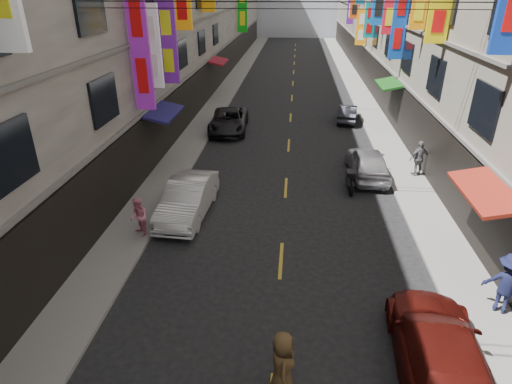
% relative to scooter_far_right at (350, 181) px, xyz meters
% --- Properties ---
extents(sidewalk_left, '(2.00, 90.00, 0.12)m').
position_rel_scooter_far_right_xyz_m(sidewalk_left, '(-8.98, 17.94, -0.38)').
color(sidewalk_left, slate).
rests_on(sidewalk_left, ground).
extents(sidewalk_right, '(2.00, 90.00, 0.12)m').
position_rel_scooter_far_right_xyz_m(sidewalk_right, '(3.02, 17.94, -0.38)').
color(sidewalk_right, slate).
rests_on(sidewalk_right, ground).
extents(street_awnings, '(13.99, 35.20, 0.41)m').
position_rel_scooter_far_right_xyz_m(street_awnings, '(-4.24, 1.94, 2.56)').
color(street_awnings, '#15501C').
rests_on(street_awnings, ground).
extents(lane_markings, '(0.12, 80.20, 0.01)m').
position_rel_scooter_far_right_xyz_m(lane_markings, '(-2.98, 14.94, -0.44)').
color(lane_markings, gold).
rests_on(lane_markings, ground).
extents(scooter_far_right, '(0.50, 1.80, 1.14)m').
position_rel_scooter_far_right_xyz_m(scooter_far_right, '(0.00, 0.00, 0.00)').
color(scooter_far_right, black).
rests_on(scooter_far_right, ground).
extents(car_left_mid, '(1.86, 4.72, 1.53)m').
position_rel_scooter_far_right_xyz_m(car_left_mid, '(-6.98, -3.10, 0.32)').
color(car_left_mid, silver).
rests_on(car_left_mid, ground).
extents(car_left_far, '(2.55, 5.14, 1.40)m').
position_rel_scooter_far_right_xyz_m(car_left_far, '(-6.98, 8.38, 0.26)').
color(car_left_far, black).
rests_on(car_left_far, ground).
extents(car_right_near, '(2.45, 5.29, 1.50)m').
position_rel_scooter_far_right_xyz_m(car_right_near, '(1.02, -10.62, 0.31)').
color(car_right_near, '#611610').
rests_on(car_right_near, ground).
extents(car_right_mid, '(1.86, 4.42, 1.49)m').
position_rel_scooter_far_right_xyz_m(car_right_mid, '(1.02, 1.69, 0.31)').
color(car_right_mid, silver).
rests_on(car_right_mid, ground).
extents(car_right_far, '(1.73, 3.68, 1.17)m').
position_rel_scooter_far_right_xyz_m(car_right_far, '(1.02, 11.37, 0.14)').
color(car_right_far, '#222228').
rests_on(car_right_far, ground).
extents(pedestrian_lfar, '(0.88, 0.89, 1.52)m').
position_rel_scooter_far_right_xyz_m(pedestrian_lfar, '(-8.38, -5.03, 0.44)').
color(pedestrian_lfar, pink).
rests_on(pedestrian_lfar, sidewalk_left).
extents(pedestrian_rnear, '(1.38, 1.15, 1.90)m').
position_rel_scooter_far_right_xyz_m(pedestrian_rnear, '(3.51, -8.16, 0.63)').
color(pedestrian_rnear, '#141737').
rests_on(pedestrian_rnear, sidewalk_right).
extents(pedestrian_rfar, '(1.20, 0.94, 1.79)m').
position_rel_scooter_far_right_xyz_m(pedestrian_rfar, '(3.51, 1.77, 0.57)').
color(pedestrian_rfar, slate).
rests_on(pedestrian_rfar, sidewalk_right).
extents(pedestrian_crossing, '(0.68, 0.95, 1.84)m').
position_rel_scooter_far_right_xyz_m(pedestrian_crossing, '(-2.76, -11.53, 0.48)').
color(pedestrian_crossing, brown).
rests_on(pedestrian_crossing, ground).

